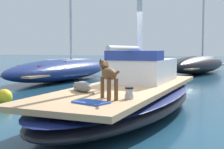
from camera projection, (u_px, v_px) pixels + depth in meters
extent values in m
plane|color=navy|center=(127.00, 113.00, 7.64)|extent=(120.00, 120.00, 0.00)
ellipsoid|color=black|center=(127.00, 102.00, 7.61)|extent=(2.74, 7.28, 0.56)
ellipsoid|color=navy|center=(127.00, 94.00, 7.60)|extent=(2.76, 7.32, 0.08)
cube|color=tan|center=(127.00, 88.00, 7.59)|extent=(2.27, 6.69, 0.10)
cylinder|color=silver|center=(126.00, 48.00, 7.31)|extent=(0.10, 2.20, 0.10)
cube|color=silver|center=(143.00, 70.00, 8.66)|extent=(1.47, 2.25, 0.60)
cube|color=navy|center=(134.00, 55.00, 7.91)|extent=(1.35, 0.74, 0.24)
ellipsoid|color=brown|center=(109.00, 74.00, 5.57)|extent=(0.51, 0.54, 0.22)
cylinder|color=brown|center=(102.00, 87.00, 5.74)|extent=(0.07, 0.07, 0.38)
cylinder|color=brown|center=(109.00, 87.00, 5.78)|extent=(0.07, 0.07, 0.38)
cylinder|color=brown|center=(109.00, 90.00, 5.40)|extent=(0.07, 0.07, 0.38)
cylinder|color=brown|center=(116.00, 90.00, 5.44)|extent=(0.07, 0.07, 0.38)
cylinder|color=brown|center=(105.00, 67.00, 5.78)|extent=(0.21, 0.21, 0.19)
ellipsoid|color=brown|center=(103.00, 64.00, 5.89)|extent=(0.24, 0.25, 0.13)
cone|color=black|center=(101.00, 60.00, 5.87)|extent=(0.05, 0.05, 0.06)
cone|color=black|center=(105.00, 60.00, 5.90)|extent=(0.05, 0.05, 0.06)
torus|color=black|center=(105.00, 67.00, 5.78)|extent=(0.18, 0.18, 0.10)
cylinder|color=brown|center=(116.00, 74.00, 5.23)|extent=(0.18, 0.20, 0.12)
ellipsoid|color=gray|center=(83.00, 87.00, 6.54)|extent=(0.63, 0.58, 0.22)
ellipsoid|color=gray|center=(76.00, 85.00, 6.86)|extent=(0.24, 0.23, 0.13)
cone|color=#2A2929|center=(74.00, 83.00, 6.84)|extent=(0.05, 0.05, 0.05)
cone|color=#2A2929|center=(78.00, 83.00, 6.88)|extent=(0.05, 0.05, 0.05)
cylinder|color=gray|center=(76.00, 89.00, 6.70)|extent=(0.18, 0.16, 0.06)
cylinder|color=gray|center=(82.00, 89.00, 6.76)|extent=(0.18, 0.16, 0.06)
cylinder|color=gray|center=(92.00, 93.00, 6.21)|extent=(0.17, 0.14, 0.04)
cylinder|color=#B7B7BC|center=(129.00, 97.00, 5.63)|extent=(0.16, 0.16, 0.08)
cylinder|color=#B7B7BC|center=(129.00, 92.00, 5.62)|extent=(0.13, 0.13, 0.10)
cylinder|color=black|center=(129.00, 88.00, 5.62)|extent=(0.15, 0.15, 0.03)
cube|color=blue|center=(91.00, 102.00, 5.19)|extent=(0.64, 0.51, 0.03)
ellipsoid|color=black|center=(198.00, 65.00, 20.02)|extent=(3.79, 8.15, 1.10)
cube|color=#A37A51|center=(198.00, 66.00, 20.03)|extent=(3.20, 7.28, 0.08)
cube|color=silver|center=(201.00, 61.00, 20.49)|extent=(1.65, 2.56, 0.52)
cube|color=maroon|center=(191.00, 63.00, 18.87)|extent=(1.55, 2.54, 0.36)
cylinder|color=silver|center=(203.00, 19.00, 20.44)|extent=(0.12, 0.12, 5.94)
ellipsoid|color=navy|center=(63.00, 70.00, 15.50)|extent=(2.80, 8.01, 1.04)
cube|color=tan|center=(63.00, 71.00, 15.50)|extent=(2.29, 7.19, 0.08)
cube|color=silver|center=(69.00, 65.00, 16.01)|extent=(1.42, 2.44, 0.52)
cube|color=maroon|center=(45.00, 68.00, 14.24)|extent=(1.30, 2.43, 0.36)
cylinder|color=silver|center=(71.00, 17.00, 16.00)|extent=(0.12, 0.12, 5.41)
sphere|color=yellow|center=(4.00, 97.00, 8.76)|extent=(0.44, 0.44, 0.44)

